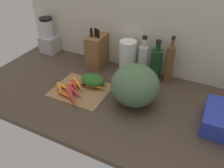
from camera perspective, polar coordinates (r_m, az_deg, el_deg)
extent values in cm
cube|color=#47382B|center=(132.61, -0.05, -3.72)|extent=(170.00, 80.00, 3.00)
cube|color=beige|center=(148.30, 6.75, 14.44)|extent=(170.00, 3.00, 60.00)
cube|color=#997047|center=(137.67, -7.80, -1.45)|extent=(32.67, 27.66, 0.80)
cone|color=orange|center=(139.98, -7.82, 0.14)|extent=(15.43, 11.43, 2.81)
cone|color=red|center=(137.64, -9.28, -0.58)|extent=(10.51, 10.08, 3.23)
cone|color=orange|center=(138.34, -8.36, -0.26)|extent=(15.28, 12.29, 3.28)
cone|color=#B2264C|center=(142.56, -4.16, 1.26)|extent=(13.15, 15.20, 3.41)
cone|color=orange|center=(137.14, -11.28, -1.11)|extent=(16.14, 6.15, 2.73)
cone|color=orange|center=(136.34, -12.71, -1.66)|extent=(9.58, 7.98, 2.36)
cone|color=orange|center=(130.90, -10.84, -3.14)|extent=(15.99, 5.39, 2.32)
cone|color=orange|center=(135.54, -3.74, -0.71)|extent=(13.75, 4.20, 3.45)
cone|color=red|center=(128.28, -9.95, -3.56)|extent=(15.20, 13.62, 3.58)
cone|color=red|center=(132.72, -9.13, -2.15)|extent=(16.20, 9.38, 2.95)
ellipsoid|color=#2D6023|center=(139.13, -4.85, 1.03)|extent=(15.22, 11.71, 6.44)
ellipsoid|color=#4C6B47|center=(121.87, 5.81, -0.32)|extent=(26.25, 25.87, 22.73)
cube|color=brown|center=(157.55, -3.76, 8.33)|extent=(10.41, 16.48, 21.97)
cylinder|color=black|center=(151.17, -5.24, 12.79)|extent=(1.77, 1.77, 5.50)
cylinder|color=black|center=(151.10, -4.16, 12.84)|extent=(1.60, 1.60, 5.50)
cylinder|color=black|center=(149.14, -3.53, 12.56)|extent=(1.84, 1.84, 5.50)
cube|color=#B2B2B7|center=(184.55, -15.40, 9.65)|extent=(12.10, 12.10, 12.51)
cylinder|color=silver|center=(179.76, -16.03, 13.30)|extent=(9.08, 9.08, 12.88)
cylinder|color=black|center=(177.35, -16.42, 15.49)|extent=(9.26, 9.26, 1.80)
cylinder|color=white|center=(149.29, 3.94, 6.79)|extent=(10.86, 10.86, 22.26)
cylinder|color=silver|center=(145.35, 7.73, 5.45)|extent=(5.62, 5.62, 21.13)
cylinder|color=silver|center=(139.36, 8.16, 10.22)|extent=(2.79, 2.79, 5.47)
cylinder|color=black|center=(137.94, 8.28, 11.55)|extent=(3.21, 3.21, 1.60)
cylinder|color=#19421E|center=(145.78, 10.96, 4.82)|extent=(7.15, 7.15, 19.45)
cylinder|color=#19421E|center=(140.16, 11.52, 9.16)|extent=(2.96, 2.96, 5.11)
cylinder|color=black|center=(138.77, 11.68, 10.41)|extent=(3.41, 3.41, 1.60)
cylinder|color=brown|center=(143.31, 14.21, 4.77)|extent=(5.14, 5.14, 23.68)
cylinder|color=brown|center=(136.96, 15.07, 9.93)|extent=(1.90, 1.90, 4.85)
cylinder|color=black|center=(135.69, 15.27, 11.16)|extent=(2.19, 2.19, 1.60)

